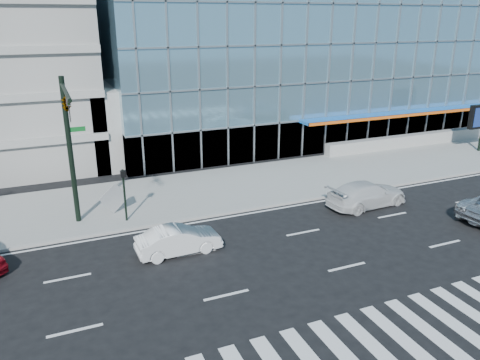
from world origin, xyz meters
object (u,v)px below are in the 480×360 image
at_px(white_suv, 367,194).
at_px(white_sedan, 179,240).
at_px(ped_signal_post, 124,187).
at_px(traffic_signal, 68,120).
at_px(tilted_panel, 114,198).

height_order(white_suv, white_sedan, white_suv).
bearing_deg(white_suv, ped_signal_post, 71.85).
height_order(ped_signal_post, white_sedan, ped_signal_post).
bearing_deg(traffic_signal, ped_signal_post, 8.52).
height_order(ped_signal_post, tilted_panel, ped_signal_post).
relative_size(traffic_signal, white_sedan, 1.93).
height_order(white_suv, tilted_panel, tilted_panel).
relative_size(traffic_signal, tilted_panel, 6.15).
relative_size(ped_signal_post, white_suv, 0.57).
bearing_deg(ped_signal_post, white_sedan, -69.22).
distance_m(traffic_signal, white_suv, 17.56).
bearing_deg(traffic_signal, white_suv, -9.54).
xyz_separation_m(white_suv, tilted_panel, (-14.39, 4.53, 0.29)).
height_order(traffic_signal, tilted_panel, traffic_signal).
bearing_deg(ped_signal_post, white_suv, -12.67).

